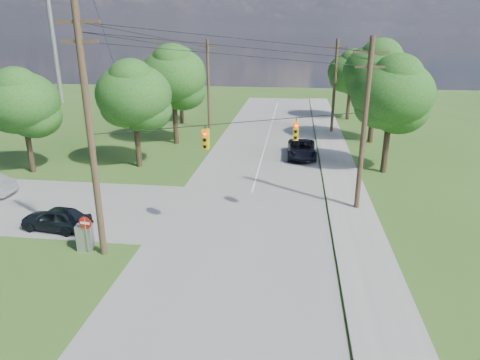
# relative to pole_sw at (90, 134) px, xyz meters

# --- Properties ---
(ground) EXTENTS (140.00, 140.00, 0.00)m
(ground) POSITION_rel_pole_sw_xyz_m (4.60, -0.40, -6.23)
(ground) COLOR #335A1E
(ground) RESTS_ON ground
(main_road) EXTENTS (10.00, 100.00, 0.03)m
(main_road) POSITION_rel_pole_sw_xyz_m (6.60, 4.60, -6.21)
(main_road) COLOR gray
(main_road) RESTS_ON ground
(sidewalk_east) EXTENTS (2.60, 100.00, 0.12)m
(sidewalk_east) POSITION_rel_pole_sw_xyz_m (13.30, 4.60, -6.17)
(sidewalk_east) COLOR #A09D96
(sidewalk_east) RESTS_ON ground
(pole_sw) EXTENTS (2.00, 0.32, 12.00)m
(pole_sw) POSITION_rel_pole_sw_xyz_m (0.00, 0.00, 0.00)
(pole_sw) COLOR #4C3827
(pole_sw) RESTS_ON ground
(pole_ne) EXTENTS (2.00, 0.32, 10.50)m
(pole_ne) POSITION_rel_pole_sw_xyz_m (13.50, 7.60, -0.76)
(pole_ne) COLOR #4C3827
(pole_ne) RESTS_ON ground
(pole_north_e) EXTENTS (2.00, 0.32, 10.00)m
(pole_north_e) POSITION_rel_pole_sw_xyz_m (13.50, 29.60, -1.10)
(pole_north_e) COLOR #4C3827
(pole_north_e) RESTS_ON ground
(pole_north_w) EXTENTS (2.00, 0.32, 10.00)m
(pole_north_w) POSITION_rel_pole_sw_xyz_m (-0.40, 29.60, -1.10)
(pole_north_w) COLOR #4C3827
(pole_north_w) RESTS_ON ground
(power_lines) EXTENTS (13.93, 29.62, 4.93)m
(power_lines) POSITION_rel_pole_sw_xyz_m (6.10, 11.14, 2.93)
(power_lines) COLOR black
(power_lines) RESTS_ON ground
(traffic_signals) EXTENTS (4.91, 3.27, 1.05)m
(traffic_signals) POSITION_rel_pole_sw_xyz_m (7.15, 4.03, -0.73)
(traffic_signals) COLOR #E3BB0D
(traffic_signals) RESTS_ON ground
(tree_w_near) EXTENTS (6.00, 6.00, 8.40)m
(tree_w_near) POSITION_rel_pole_sw_xyz_m (-3.40, 14.60, -0.30)
(tree_w_near) COLOR #3F2F1F
(tree_w_near) RESTS_ON ground
(tree_w_mid) EXTENTS (6.40, 6.40, 9.22)m
(tree_w_mid) POSITION_rel_pole_sw_xyz_m (-2.40, 22.60, 0.35)
(tree_w_mid) COLOR #3F2F1F
(tree_w_mid) RESTS_ON ground
(tree_w_far) EXTENTS (6.00, 6.00, 8.73)m
(tree_w_far) POSITION_rel_pole_sw_xyz_m (-4.40, 32.60, 0.02)
(tree_w_far) COLOR #3F2F1F
(tree_w_far) RESTS_ON ground
(tree_e_near) EXTENTS (6.20, 6.20, 8.81)m
(tree_e_near) POSITION_rel_pole_sw_xyz_m (16.60, 15.60, 0.02)
(tree_e_near) COLOR #3F2F1F
(tree_e_near) RESTS_ON ground
(tree_e_mid) EXTENTS (6.60, 6.60, 9.64)m
(tree_e_mid) POSITION_rel_pole_sw_xyz_m (17.10, 25.60, 0.68)
(tree_e_mid) COLOR #3F2F1F
(tree_e_mid) RESTS_ON ground
(tree_e_far) EXTENTS (5.80, 5.80, 8.32)m
(tree_e_far) POSITION_rel_pole_sw_xyz_m (16.10, 37.60, -0.31)
(tree_e_far) COLOR #3F2F1F
(tree_e_far) RESTS_ON ground
(tree_cross_n) EXTENTS (5.60, 5.60, 7.91)m
(tree_cross_n) POSITION_rel_pole_sw_xyz_m (-11.40, 12.10, -0.63)
(tree_cross_n) COLOR #3F2F1F
(tree_cross_n) RESTS_ON ground
(car_cross_dark) EXTENTS (4.12, 2.02, 1.35)m
(car_cross_dark) POSITION_rel_pole_sw_xyz_m (-3.80, 2.30, -5.52)
(car_cross_dark) COLOR black
(car_cross_dark) RESTS_ON cross_road
(car_main_north) EXTENTS (2.58, 5.42, 1.49)m
(car_main_north) POSITION_rel_pole_sw_xyz_m (10.10, 19.01, -5.45)
(car_main_north) COLOR black
(car_main_north) RESTS_ON main_road
(control_cabinet) EXTENTS (0.87, 0.70, 1.39)m
(control_cabinet) POSITION_rel_pole_sw_xyz_m (-1.10, 0.30, -5.53)
(control_cabinet) COLOR #95979B
(control_cabinet) RESTS_ON ground
(do_not_enter_sign) EXTENTS (0.68, 0.12, 2.03)m
(do_not_enter_sign) POSITION_rel_pole_sw_xyz_m (-0.79, -0.06, -4.73)
(do_not_enter_sign) COLOR #95979B
(do_not_enter_sign) RESTS_ON ground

